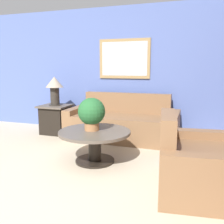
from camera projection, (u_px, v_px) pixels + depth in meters
name	position (u px, v px, depth m)	size (l,w,h in m)	color
ground_plane	(18.00, 215.00, 2.35)	(20.00, 20.00, 0.00)	#BCAD93
wall_back	(121.00, 71.00, 5.25)	(6.69, 0.09, 2.60)	#5166A8
couch_main	(122.00, 124.00, 4.83)	(2.12, 0.88, 0.86)	brown
armchair	(201.00, 165.00, 2.81)	(1.11, 1.26, 0.86)	brown
coffee_table	(95.00, 139.00, 3.63)	(1.04, 1.04, 0.47)	black
side_table	(56.00, 119.00, 5.25)	(0.60, 0.60, 0.60)	black
table_lamp	(55.00, 87.00, 5.13)	(0.36, 0.36, 0.59)	#2D2823
potted_plant_on_table	(92.00, 113.00, 3.61)	(0.40, 0.40, 0.48)	#9E6B42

